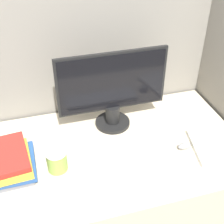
{
  "coord_description": "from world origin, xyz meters",
  "views": [
    {
      "loc": [
        -0.29,
        -0.75,
        1.86
      ],
      "look_at": [
        0.05,
        0.44,
        0.97
      ],
      "focal_mm": 50.0,
      "sensor_mm": 36.0,
      "label": 1
    }
  ],
  "objects": [
    {
      "name": "coffee_cup",
      "position": [
        -0.25,
        0.33,
        0.82
      ],
      "size": [
        0.1,
        0.1,
        0.11
      ],
      "color": "#8CB247",
      "rests_on": "desk"
    },
    {
      "name": "mouse",
      "position": [
        0.4,
        0.29,
        0.78
      ],
      "size": [
        0.07,
        0.04,
        0.04
      ],
      "color": "gray",
      "rests_on": "desk"
    },
    {
      "name": "cubicle_panel_rear",
      "position": [
        0.0,
        0.83,
        0.78
      ],
      "size": [
        1.85,
        0.04,
        1.55
      ],
      "color": "gray",
      "rests_on": "ground_plane"
    },
    {
      "name": "desk",
      "position": [
        0.0,
        0.4,
        0.38
      ],
      "size": [
        1.45,
        0.79,
        0.76
      ],
      "color": "beige",
      "rests_on": "ground_plane"
    },
    {
      "name": "book_stack",
      "position": [
        -0.46,
        0.38,
        0.82
      ],
      "size": [
        0.23,
        0.29,
        0.11
      ],
      "color": "slate",
      "rests_on": "desk"
    },
    {
      "name": "paper_pile",
      "position": [
        0.54,
        0.26,
        0.77
      ],
      "size": [
        0.25,
        0.3,
        0.02
      ],
      "color": "white",
      "rests_on": "desk"
    },
    {
      "name": "monitor",
      "position": [
        0.1,
        0.6,
        0.98
      ],
      "size": [
        0.59,
        0.19,
        0.44
      ],
      "color": "black",
      "rests_on": "desk"
    },
    {
      "name": "keyboard",
      "position": [
        0.1,
        0.32,
        0.77
      ],
      "size": [
        0.45,
        0.13,
        0.02
      ],
      "color": "silver",
      "rests_on": "desk"
    }
  ]
}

